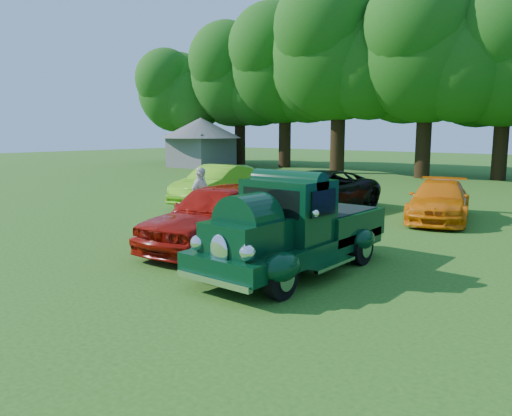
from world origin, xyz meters
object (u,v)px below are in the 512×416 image
Objects in this scene: back_car_lime at (218,184)px; gazebo at (201,137)px; spectator_grey at (277,197)px; hero_pickup at (294,231)px; red_convertible at (220,215)px; spectator_pink at (279,198)px; spectator_white at (200,196)px; back_car_orange at (439,201)px; back_car_black at (317,191)px.

gazebo is (-15.14, 14.06, 1.64)m from back_car_lime.
back_car_lime is 2.74× the size of spectator_grey.
hero_pickup is 0.76× the size of gazebo.
spectator_pink is at bearing 93.56° from red_convertible.
hero_pickup is 5.58m from spectator_white.
hero_pickup reaches higher than back_car_lime.
gazebo reaches higher than red_convertible.
back_car_black is at bearing 179.48° from back_car_orange.
spectator_pink is at bearing -39.44° from gazebo.
gazebo is (-19.53, 16.05, 1.56)m from spectator_grey.
spectator_grey is (4.39, -2.00, 0.08)m from back_car_lime.
back_car_lime is at bearing 126.99° from red_convertible.
red_convertible is at bearing -43.76° from gazebo.
hero_pickup is 1.02× the size of red_convertible.
spectator_pink is at bearing -74.86° from back_car_black.
hero_pickup is 4.95m from spectator_pink.
red_convertible is 3.06m from spectator_white.
back_car_lime is 0.88× the size of back_car_black.
gazebo is at bearing 150.22° from back_car_black.
spectator_pink is (0.53, -2.95, 0.11)m from back_car_black.
back_car_lime is at bearing -42.88° from gazebo.
spectator_white reaches higher than spectator_pink.
back_car_black reaches higher than back_car_orange.
spectator_grey is (-3.71, -3.77, 0.20)m from back_car_orange.
spectator_white is (2.76, -3.69, 0.13)m from back_car_lime.
spectator_white reaches higher than back_car_black.
hero_pickup is 30.55m from gazebo.
spectator_grey is at bearing -59.01° from spectator_white.
spectator_pink is (-3.18, 3.79, 0.02)m from hero_pickup.
back_car_black is 3.11× the size of spectator_pink.
spectator_white is at bearing -63.63° from back_car_lime.
gazebo is (-19.26, 13.33, 1.67)m from back_car_black.
back_car_black is at bearing 118.85° from hero_pickup.
red_convertible is 2.84× the size of spectator_grey.
back_car_lime is (-7.84, 6.02, -0.07)m from hero_pickup.
spectator_pink is 2.40m from spectator_white.
back_car_lime is 5.16m from spectator_pink.
spectator_pink is 0.26× the size of gazebo.
spectator_grey is 0.26× the size of gazebo.
spectator_white is at bearing 155.39° from hero_pickup.
red_convertible is 7.79m from back_car_orange.
spectator_grey is (-0.86, 3.48, 0.03)m from red_convertible.
back_car_orange is 2.59× the size of spectator_pink.
hero_pickup is 1.11× the size of back_car_orange.
spectator_pink reaches higher than red_convertible.
back_car_orange is at bearing 1.94° from back_car_lime.
spectator_white reaches higher than back_car_orange.
hero_pickup is 5.30m from spectator_grey.
back_car_orange is 5.29m from spectator_grey.
back_car_lime is at bearing 21.58° from spectator_white.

